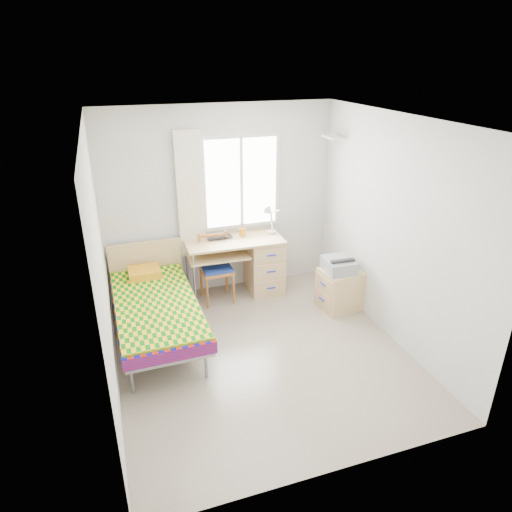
% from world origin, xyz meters
% --- Properties ---
extents(floor, '(3.50, 3.50, 0.00)m').
position_xyz_m(floor, '(0.00, 0.00, 0.00)').
color(floor, '#BCAD93').
rests_on(floor, ground).
extents(ceiling, '(3.50, 3.50, 0.00)m').
position_xyz_m(ceiling, '(0.00, 0.00, 2.60)').
color(ceiling, white).
rests_on(ceiling, wall_back).
extents(wall_back, '(3.20, 0.00, 3.20)m').
position_xyz_m(wall_back, '(0.00, 1.75, 1.30)').
color(wall_back, silver).
rests_on(wall_back, ground).
extents(wall_left, '(0.00, 3.50, 3.50)m').
position_xyz_m(wall_left, '(-1.60, 0.00, 1.30)').
color(wall_left, silver).
rests_on(wall_left, ground).
extents(wall_right, '(0.00, 3.50, 3.50)m').
position_xyz_m(wall_right, '(1.60, 0.00, 1.30)').
color(wall_right, silver).
rests_on(wall_right, ground).
extents(window, '(1.10, 0.04, 1.30)m').
position_xyz_m(window, '(0.30, 1.73, 1.55)').
color(window, white).
rests_on(window, wall_back).
extents(curtain, '(0.35, 0.05, 1.70)m').
position_xyz_m(curtain, '(-0.42, 1.68, 1.45)').
color(curtain, white).
rests_on(curtain, wall_back).
extents(floating_shelf, '(0.20, 0.32, 0.03)m').
position_xyz_m(floating_shelf, '(1.49, 1.40, 2.15)').
color(floating_shelf, white).
rests_on(floating_shelf, wall_right).
extents(bed, '(0.98, 2.05, 0.88)m').
position_xyz_m(bed, '(-1.08, 0.75, 0.43)').
color(bed, gray).
rests_on(bed, floor).
extents(desk, '(1.35, 0.65, 0.83)m').
position_xyz_m(desk, '(0.47, 1.46, 0.45)').
color(desk, tan).
rests_on(desk, floor).
extents(chair, '(0.41, 0.41, 0.95)m').
position_xyz_m(chair, '(-0.17, 1.41, 0.53)').
color(chair, '#93451C').
rests_on(chair, floor).
extents(cabinet, '(0.56, 0.50, 0.55)m').
position_xyz_m(cabinet, '(1.33, 0.63, 0.28)').
color(cabinet, tan).
rests_on(cabinet, floor).
extents(printer, '(0.38, 0.43, 0.18)m').
position_xyz_m(printer, '(1.29, 0.64, 0.64)').
color(printer, '#A0A3A7').
rests_on(printer, cabinet).
extents(laptop, '(0.36, 0.24, 0.03)m').
position_xyz_m(laptop, '(-0.07, 1.51, 0.85)').
color(laptop, black).
rests_on(laptop, desk).
extents(pen_cup, '(0.09, 0.09, 0.11)m').
position_xyz_m(pen_cup, '(0.26, 1.57, 0.89)').
color(pen_cup, '#FDAE1C').
rests_on(pen_cup, desk).
extents(task_lamp, '(0.24, 0.34, 0.46)m').
position_xyz_m(task_lamp, '(0.61, 1.40, 1.12)').
color(task_lamp, white).
rests_on(task_lamp, desk).
extents(book, '(0.21, 0.28, 0.02)m').
position_xyz_m(book, '(-0.09, 1.49, 0.59)').
color(book, gray).
rests_on(book, desk).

